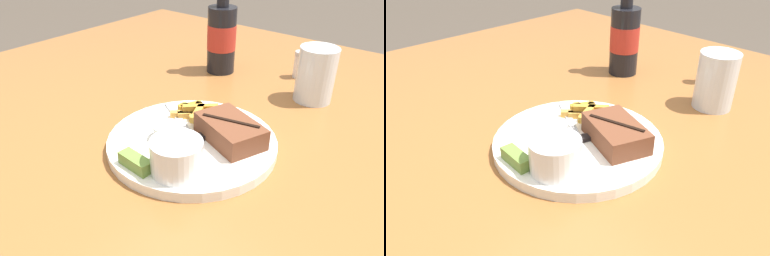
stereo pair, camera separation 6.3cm
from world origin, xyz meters
The scene contains 12 objects.
dining_table centered at (0.00, 0.00, 0.70)m, with size 1.47×1.42×0.77m.
dinner_plate centered at (0.00, 0.00, 0.78)m, with size 0.29×0.29×0.02m.
steak_portion centered at (0.05, 0.04, 0.80)m, with size 0.14×0.11×0.04m.
fries_pile centered at (-0.04, 0.06, 0.79)m, with size 0.10×0.08×0.02m.
coleslaw_cup centered at (0.04, -0.09, 0.81)m, with size 0.08×0.08×0.05m.
dipping_sauce_cup centered at (-0.03, -0.03, 0.80)m, with size 0.05×0.05×0.03m.
pickle_spear centered at (-0.01, -0.12, 0.79)m, with size 0.06×0.03×0.02m.
fork_utensil centered at (-0.07, 0.04, 0.79)m, with size 0.12×0.08×0.00m.
knife_utensil centered at (0.02, 0.03, 0.79)m, with size 0.08×0.16×0.01m.
beer_bottle centered at (-0.17, 0.32, 0.86)m, with size 0.07×0.07×0.26m.
drinking_glass centered at (0.08, 0.31, 0.82)m, with size 0.08×0.08×0.12m.
salt_shaker centered at (0.01, 0.40, 0.80)m, with size 0.03×0.03×0.07m.
Camera 1 is at (0.34, -0.42, 1.13)m, focal length 35.00 mm.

